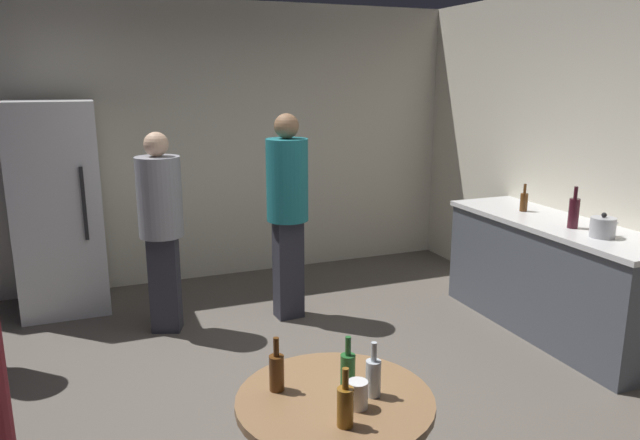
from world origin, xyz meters
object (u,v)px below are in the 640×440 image
at_px(wine_bottle_on_counter, 574,212).
at_px(person_in_gray_shirt, 161,218).
at_px(foreground_table, 335,421).
at_px(plastic_cup_white, 358,394).
at_px(beer_bottle_green, 348,370).
at_px(beer_bottle_clear, 373,376).
at_px(person_in_teal_shirt, 287,201).
at_px(beer_bottle_on_counter, 524,201).
at_px(beer_bottle_amber, 345,405).
at_px(refrigerator, 58,208).
at_px(kettle, 603,227).
at_px(beer_bottle_brown, 277,371).

xyz_separation_m(wine_bottle_on_counter, person_in_gray_shirt, (-2.81, 1.32, -0.09)).
xyz_separation_m(foreground_table, plastic_cup_white, (0.05, -0.10, 0.16)).
bearing_deg(beer_bottle_green, person_in_gray_shirt, 99.41).
bearing_deg(beer_bottle_clear, person_in_gray_shirt, 100.65).
distance_m(wine_bottle_on_counter, foreground_table, 2.80).
height_order(person_in_gray_shirt, person_in_teal_shirt, person_in_teal_shirt).
distance_m(beer_bottle_on_counter, beer_bottle_amber, 3.29).
height_order(refrigerator, beer_bottle_clear, refrigerator).
height_order(refrigerator, beer_bottle_green, refrigerator).
height_order(refrigerator, foreground_table, refrigerator).
bearing_deg(refrigerator, person_in_teal_shirt, -27.13).
bearing_deg(foreground_table, beer_bottle_green, 29.90).
bearing_deg(kettle, beer_bottle_brown, -161.67).
bearing_deg(wine_bottle_on_counter, person_in_gray_shirt, 154.73).
height_order(beer_bottle_brown, beer_bottle_clear, same).
height_order(beer_bottle_brown, person_in_teal_shirt, person_in_teal_shirt).
distance_m(foreground_table, beer_bottle_clear, 0.24).
bearing_deg(beer_bottle_brown, kettle, 18.33).
bearing_deg(refrigerator, beer_bottle_amber, -73.65).
relative_size(beer_bottle_green, beer_bottle_clear, 1.00).
height_order(refrigerator, beer_bottle_amber, refrigerator).
bearing_deg(beer_bottle_clear, beer_bottle_on_counter, 39.42).
xyz_separation_m(beer_bottle_brown, person_in_teal_shirt, (0.85, 2.39, 0.18)).
bearing_deg(person_in_teal_shirt, foreground_table, -18.30).
height_order(beer_bottle_green, person_in_teal_shirt, person_in_teal_shirt).
distance_m(beer_bottle_brown, person_in_teal_shirt, 2.54).
bearing_deg(person_in_gray_shirt, wine_bottle_on_counter, 84.60).
distance_m(beer_bottle_amber, beer_bottle_brown, 0.37).
height_order(refrigerator, person_in_gray_shirt, refrigerator).
distance_m(beer_bottle_amber, person_in_gray_shirt, 2.84).
relative_size(refrigerator, person_in_gray_shirt, 1.13).
bearing_deg(beer_bottle_amber, refrigerator, 106.35).
xyz_separation_m(refrigerator, kettle, (3.56, -2.41, 0.07)).
bearing_deg(kettle, beer_bottle_on_counter, 86.77).
xyz_separation_m(kettle, plastic_cup_white, (-2.40, -1.12, -0.18)).
relative_size(wine_bottle_on_counter, beer_bottle_brown, 1.35).
relative_size(beer_bottle_green, plastic_cup_white, 2.09).
xyz_separation_m(kettle, beer_bottle_clear, (-2.30, -1.06, -0.15)).
distance_m(foreground_table, person_in_teal_shirt, 2.64).
height_order(wine_bottle_on_counter, beer_bottle_brown, wine_bottle_on_counter).
height_order(refrigerator, kettle, refrigerator).
bearing_deg(beer_bottle_clear, foreground_table, 164.18).
relative_size(refrigerator, wine_bottle_on_counter, 5.81).
bearing_deg(beer_bottle_clear, wine_bottle_on_counter, 30.18).
xyz_separation_m(kettle, wine_bottle_on_counter, (0.00, 0.28, 0.05)).
bearing_deg(beer_bottle_green, beer_bottle_brown, 160.14).
relative_size(refrigerator, beer_bottle_brown, 7.83).
bearing_deg(foreground_table, person_in_teal_shirt, 75.65).
relative_size(beer_bottle_on_counter, foreground_table, 0.29).
distance_m(beer_bottle_amber, beer_bottle_clear, 0.25).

